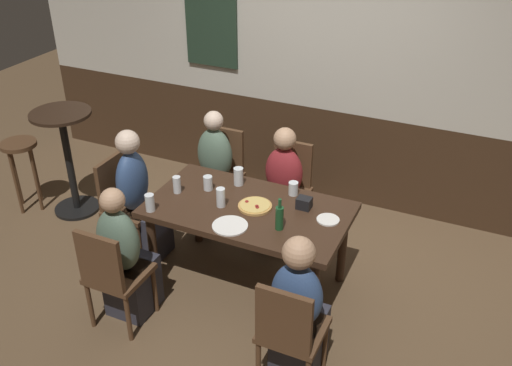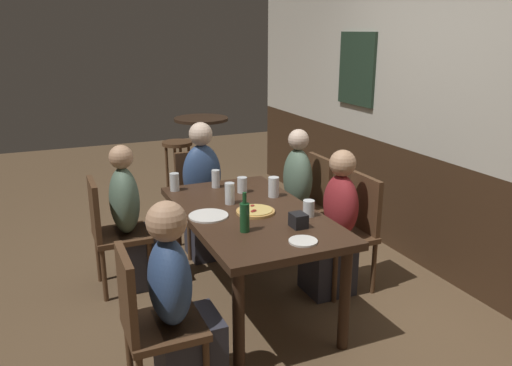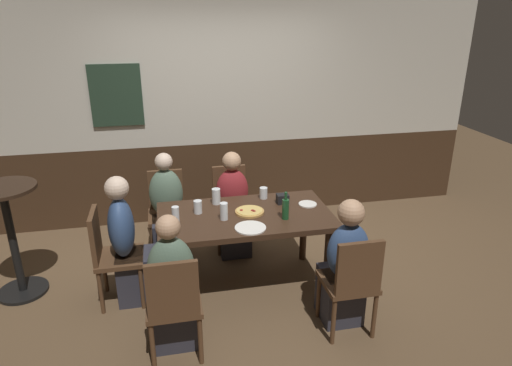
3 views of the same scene
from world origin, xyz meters
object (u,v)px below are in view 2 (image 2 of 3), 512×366
Objects in this scene: tumbler_water at (230,195)px; beer_glass_tall at (216,180)px; pint_glass_amber at (242,186)px; condiment_caddy at (298,220)px; bar_stool at (178,155)px; person_left_near at (133,229)px; person_left_far at (292,205)px; beer_bottle_green at (245,216)px; highball_clear at (274,188)px; person_mid_far at (334,234)px; chair_left_far at (309,200)px; pizza at (255,211)px; chair_mid_far at (352,226)px; person_head_west at (204,200)px; side_bar_table at (202,158)px; chair_left_near at (111,229)px; dining_table at (250,223)px; person_right_near at (180,316)px; pint_glass_stout at (175,183)px; chair_right_near at (150,319)px; plate_white_large at (208,216)px; chair_head_west at (199,195)px; plate_white_small at (303,241)px; tumbler_short at (309,209)px.

tumbler_water is 0.42m from beer_glass_tall.
pint_glass_amber reaches higher than condiment_caddy.
person_left_near is at bearing -24.91° from bar_stool.
beer_bottle_green is (1.01, -0.85, 0.37)m from person_left_far.
highball_clear is 0.63m from condiment_caddy.
tumbler_water is (-0.20, -0.75, 0.34)m from person_mid_far.
chair_left_far is 1.53m from person_left_near.
person_left_near is 0.73m from beer_glass_tall.
pizza is at bearing -42.18° from person_left_far.
pint_glass_amber is at bearing 71.08° from person_left_near.
chair_mid_far is 1.00× the size of chair_left_far.
person_head_west is 1.12× the size of side_bar_table.
chair_left_near reaches higher than pizza.
dining_table is 0.98m from person_right_near.
pint_glass_stout is (0.02, 0.50, 0.30)m from chair_left_near.
pizza is 2.55m from bar_stool.
pint_glass_amber is at bearing 34.86° from beer_glass_tall.
chair_right_near reaches higher than plate_white_large.
chair_head_west is 1.22× the size of bar_stool.
highball_clear is (0.97, 0.29, 0.31)m from chair_head_west.
person_head_west reaches higher than chair_mid_far.
condiment_caddy is at bearing -32.31° from chair_left_far.
chair_mid_far is at bearing 13.45° from person_left_far.
person_mid_far reaches higher than chair_left_far.
pint_glass_amber is 0.79m from beer_bottle_green.
chair_mid_far is 0.78× the size of person_left_far.
tumbler_water is (-0.20, -0.92, 0.31)m from chair_mid_far.
plate_white_small is at bearing 35.60° from chair_left_near.
bar_stool is (-2.74, -0.16, -0.23)m from tumbler_short.
chair_head_west is 1.50m from tumbler_short.
highball_clear is (0.46, 1.13, 0.31)m from chair_left_near.
chair_left_near is 0.78× the size of person_left_near.
chair_mid_far is 8.09× the size of tumbler_short.
person_right_near is 1.49m from beer_glass_tall.
beer_glass_tall is at bearing 82.07° from pint_glass_stout.
person_head_west is at bearing -16.91° from side_bar_table.
beer_glass_tall is at bearing -175.25° from pizza.
person_head_west is 1.41m from beer_bottle_green.
person_left_far is 0.71m from pint_glass_amber.
person_left_far is 1.89m from bar_stool.
chair_left_near reaches higher than plate_white_small.
person_mid_far is 2.55m from bar_stool.
person_left_near is (0.00, -1.37, -0.00)m from person_left_far.
person_head_west is (-0.35, 0.85, 0.00)m from chair_left_near.
pint_glass_stout is (-0.46, -0.28, -0.01)m from tumbler_water.
chair_left_far is 0.75× the size of person_head_west.
bar_stool is (-1.81, -0.69, 0.07)m from chair_left_far.
person_mid_far is 0.68m from person_left_far.
dining_table is 2.15× the size of bar_stool.
beer_glass_tall is 1.02m from condiment_caddy.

